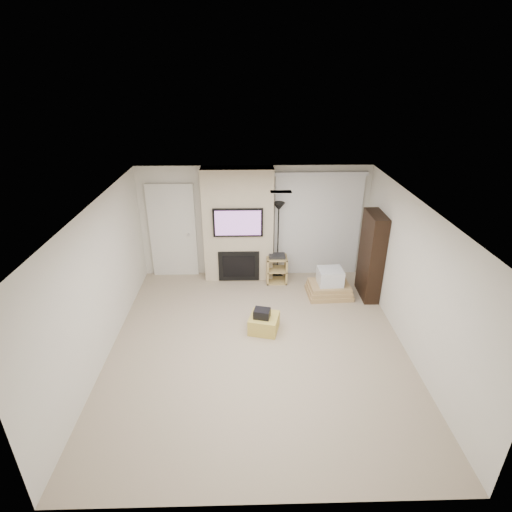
{
  "coord_description": "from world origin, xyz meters",
  "views": [
    {
      "loc": [
        -0.17,
        -5.53,
        4.34
      ],
      "look_at": [
        0.0,
        1.2,
        1.15
      ],
      "focal_mm": 28.0,
      "sensor_mm": 36.0,
      "label": 1
    }
  ],
  "objects_px": {
    "av_stand": "(277,268)",
    "bookshelf": "(371,256)",
    "ottoman": "(264,323)",
    "box_stack": "(329,285)",
    "floor_lamp": "(278,220)"
  },
  "relations": [
    {
      "from": "ottoman",
      "to": "av_stand",
      "type": "distance_m",
      "value": 1.87
    },
    {
      "from": "ottoman",
      "to": "av_stand",
      "type": "xyz_separation_m",
      "value": [
        0.36,
        1.83,
        0.2
      ]
    },
    {
      "from": "av_stand",
      "to": "box_stack",
      "type": "height_order",
      "value": "av_stand"
    },
    {
      "from": "box_stack",
      "to": "bookshelf",
      "type": "bearing_deg",
      "value": -0.6
    },
    {
      "from": "ottoman",
      "to": "av_stand",
      "type": "bearing_deg",
      "value": 78.86
    },
    {
      "from": "av_stand",
      "to": "box_stack",
      "type": "distance_m",
      "value": 1.23
    },
    {
      "from": "floor_lamp",
      "to": "av_stand",
      "type": "bearing_deg",
      "value": -98.2
    },
    {
      "from": "box_stack",
      "to": "floor_lamp",
      "type": "bearing_deg",
      "value": 141.31
    },
    {
      "from": "av_stand",
      "to": "bookshelf",
      "type": "bearing_deg",
      "value": -18.66
    },
    {
      "from": "floor_lamp",
      "to": "av_stand",
      "type": "height_order",
      "value": "floor_lamp"
    },
    {
      "from": "ottoman",
      "to": "box_stack",
      "type": "bearing_deg",
      "value": 40.49
    },
    {
      "from": "bookshelf",
      "to": "av_stand",
      "type": "bearing_deg",
      "value": 161.34
    },
    {
      "from": "av_stand",
      "to": "floor_lamp",
      "type": "bearing_deg",
      "value": 81.8
    },
    {
      "from": "av_stand",
      "to": "box_stack",
      "type": "bearing_deg",
      "value": -30.29
    },
    {
      "from": "floor_lamp",
      "to": "ottoman",
      "type": "bearing_deg",
      "value": -100.85
    }
  ]
}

